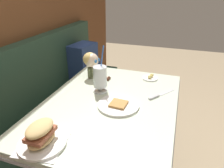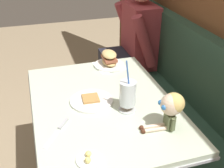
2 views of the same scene
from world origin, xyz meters
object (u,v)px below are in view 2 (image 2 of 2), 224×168
milkshake_glass (128,95)px  butter_knife (60,128)px  toast_plate (91,101)px  sandwich_plate (109,60)px  diner_patron (136,36)px  butter_saucer (89,159)px  seated_doll (171,106)px

milkshake_glass → butter_knife: size_ratio=1.56×
toast_plate → milkshake_glass: milkshake_glass is taller
sandwich_plate → diner_patron: diner_patron is taller
toast_plate → butter_saucer: 0.47m
milkshake_glass → butter_saucer: (0.32, -0.29, -0.09)m
toast_plate → milkshake_glass: (0.14, 0.17, 0.09)m
toast_plate → diner_patron: 1.15m
butter_knife → seated_doll: bearing=74.1°
toast_plate → butter_saucer: (0.46, -0.12, 0.00)m
butter_knife → toast_plate: bearing=133.0°
toast_plate → milkshake_glass: 0.24m
butter_saucer → diner_patron: bearing=151.6°
toast_plate → seated_doll: size_ratio=1.12×
butter_knife → seated_doll: size_ratio=0.91×
butter_saucer → diner_patron: 1.61m
milkshake_glass → butter_knife: (0.05, -0.38, -0.10)m
milkshake_glass → seated_doll: 0.26m
diner_patron → sandwich_plate: bearing=-37.8°
milkshake_glass → butter_saucer: size_ratio=2.63×
butter_knife → butter_saucer: bearing=18.7°
toast_plate → seated_doll: bearing=43.0°
butter_saucer → milkshake_glass: bearing=137.2°
butter_saucer → butter_knife: butter_saucer is taller
toast_plate → butter_knife: 0.29m
toast_plate → sandwich_plate: sandwich_plate is taller
milkshake_glass → seated_doll: milkshake_glass is taller
butter_saucer → toast_plate: bearing=165.2°
butter_saucer → diner_patron: size_ratio=0.15×
milkshake_glass → diner_patron: bearing=156.7°
milkshake_glass → sandwich_plate: (-0.57, 0.06, -0.05)m
milkshake_glass → butter_saucer: 0.44m
toast_plate → diner_patron: bearing=146.0°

